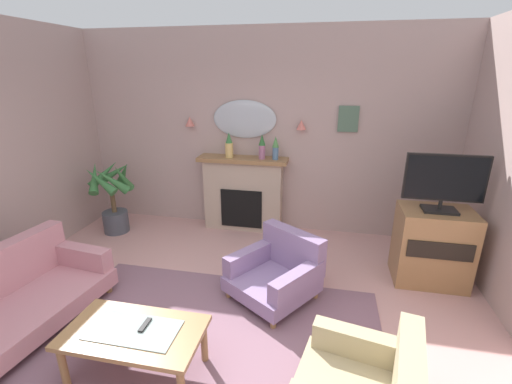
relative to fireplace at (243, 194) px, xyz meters
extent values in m
cube|color=#C6938E|center=(0.27, -2.83, -0.62)|extent=(6.58, 7.00, 0.10)
cube|color=#B29993|center=(0.27, 0.22, 0.93)|extent=(6.58, 0.10, 3.00)
cube|color=#7F5B6B|center=(0.27, -2.63, -0.56)|extent=(3.20, 2.40, 0.01)
cube|color=tan|center=(0.00, 0.01, -0.02)|extent=(1.20, 0.28, 1.10)
cube|color=black|center=(0.00, -0.09, -0.19)|extent=(0.64, 0.12, 0.60)
cube|color=olive|center=(0.00, -0.01, 0.56)|extent=(1.36, 0.36, 0.06)
cylinder|color=tan|center=(-0.20, -0.03, 0.70)|extent=(0.12, 0.12, 0.22)
cone|color=#38753D|center=(-0.20, -0.03, 0.89)|extent=(0.10, 0.10, 0.16)
cylinder|color=#9E6084|center=(0.30, -0.03, 0.69)|extent=(0.10, 0.10, 0.20)
cone|color=#2D6633|center=(0.30, -0.03, 0.87)|extent=(0.10, 0.10, 0.16)
cylinder|color=#4C7093|center=(0.50, -0.03, 0.68)|extent=(0.09, 0.09, 0.18)
cone|color=#4C8447|center=(0.50, -0.03, 0.85)|extent=(0.10, 0.10, 0.16)
ellipsoid|color=#B2BCC6|center=(0.00, 0.14, 1.14)|extent=(0.96, 0.06, 0.56)
cone|color=#D17066|center=(-0.85, 0.09, 1.09)|extent=(0.14, 0.14, 0.14)
cone|color=#D17066|center=(0.85, 0.09, 1.09)|extent=(0.14, 0.14, 0.14)
cube|color=#4C6B56|center=(1.50, 0.15, 1.18)|extent=(0.28, 0.03, 0.36)
cube|color=olive|center=(-0.18, -2.95, -0.15)|extent=(1.10, 0.60, 0.04)
cube|color=#8C9E99|center=(-0.18, -2.95, -0.13)|extent=(0.72, 0.36, 0.01)
cylinder|color=olive|center=(-0.67, -3.19, -0.37)|extent=(0.06, 0.06, 0.40)
cylinder|color=olive|center=(-0.67, -2.71, -0.37)|extent=(0.06, 0.06, 0.40)
cylinder|color=olive|center=(0.31, -2.71, -0.37)|extent=(0.06, 0.06, 0.40)
cube|color=black|center=(-0.11, -2.90, -0.12)|extent=(0.04, 0.16, 0.02)
cube|color=#B77A84|center=(-1.52, -2.72, -0.38)|extent=(1.04, 1.79, 0.18)
cube|color=#B77A84|center=(-1.43, -1.94, -0.17)|extent=(0.77, 0.25, 0.24)
cylinder|color=olive|center=(-1.09, -2.00, -0.52)|extent=(0.07, 0.07, 0.10)
cylinder|color=olive|center=(-1.77, -1.91, -0.52)|extent=(0.07, 0.07, 0.10)
cube|color=tan|center=(1.84, -3.06, -0.09)|extent=(0.32, 0.82, 0.45)
cube|color=tan|center=(1.58, -2.66, -0.20)|extent=(0.73, 0.28, 0.22)
cylinder|color=olive|center=(1.24, -2.59, -0.52)|extent=(0.06, 0.06, 0.10)
cube|color=gray|center=(0.74, -1.72, -0.39)|extent=(1.11, 1.11, 0.16)
cube|color=gray|center=(0.93, -1.44, -0.09)|extent=(0.75, 0.58, 0.45)
cube|color=gray|center=(0.46, -1.53, -0.20)|extent=(0.52, 0.67, 0.22)
cube|color=gray|center=(1.02, -1.91, -0.20)|extent=(0.52, 0.67, 0.22)
cylinder|color=olive|center=(0.27, -1.81, -0.52)|extent=(0.06, 0.06, 0.10)
cylinder|color=olive|center=(0.83, -2.19, -0.52)|extent=(0.06, 0.06, 0.10)
cylinder|color=olive|center=(0.65, -1.25, -0.52)|extent=(0.06, 0.06, 0.10)
cylinder|color=olive|center=(1.21, -1.63, -0.52)|extent=(0.06, 0.06, 0.10)
cube|color=olive|center=(2.51, -0.99, -0.12)|extent=(0.80, 0.56, 0.90)
cube|color=black|center=(2.51, -1.27, -0.03)|extent=(0.68, 0.02, 0.20)
cube|color=black|center=(2.51, -1.01, 0.34)|extent=(0.36, 0.24, 0.03)
cylinder|color=black|center=(2.51, -1.01, 0.41)|extent=(0.04, 0.04, 0.10)
cube|color=black|center=(2.51, -1.01, 0.72)|extent=(0.84, 0.04, 0.52)
cube|color=black|center=(2.51, -1.03, 0.72)|extent=(0.80, 0.01, 0.48)
cylinder|color=#474C56|center=(-1.92, -0.53, -0.41)|extent=(0.38, 0.38, 0.33)
cylinder|color=brown|center=(-1.92, -0.53, -0.07)|extent=(0.07, 0.07, 0.35)
cone|color=#38753D|center=(-1.71, -0.52, 0.32)|extent=(0.16, 0.44, 0.50)
cone|color=#38753D|center=(-1.80, -0.35, 0.32)|extent=(0.46, 0.38, 0.49)
cone|color=#38753D|center=(-1.98, -0.32, 0.32)|extent=(0.54, 0.27, 0.39)
cone|color=#38753D|center=(-2.10, -0.41, 0.32)|extent=(0.40, 0.50, 0.42)
cone|color=#38753D|center=(-2.12, -0.62, 0.32)|extent=(0.33, 0.50, 0.46)
cone|color=#38753D|center=(-1.94, -0.74, 0.32)|extent=(0.52, 0.17, 0.43)
cone|color=#38753D|center=(-1.79, -0.69, 0.32)|extent=(0.46, 0.42, 0.47)
camera|label=1|loc=(1.22, -4.94, 1.80)|focal=24.29mm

